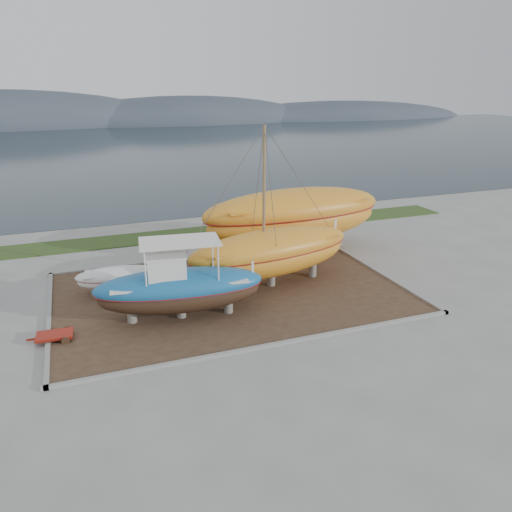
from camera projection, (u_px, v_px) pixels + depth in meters
name	position (u px, v px, depth m)	size (l,w,h in m)	color
ground	(257.00, 325.00, 23.28)	(140.00, 140.00, 0.00)	gray
dirt_patch	(231.00, 292.00, 26.80)	(18.00, 12.00, 0.06)	#422D1E
curb_frame	(231.00, 292.00, 26.79)	(18.60, 12.60, 0.15)	gray
grass_strip	(183.00, 234.00, 36.97)	(44.00, 3.00, 0.08)	#284219
sea	(113.00, 148.00, 85.16)	(260.00, 100.00, 0.04)	#16242D
mountain_ridge	(93.00, 124.00, 133.78)	(200.00, 36.00, 20.00)	#333D49
blue_caique	(180.00, 280.00, 23.34)	(7.95, 2.48, 3.83)	#1A64A1
white_dinghy	(121.00, 280.00, 26.54)	(4.61, 1.73, 1.38)	white
orange_sailboat	(272.00, 209.00, 26.25)	(9.75, 2.87, 8.67)	orange
orange_bare_hull	(294.00, 222.00, 32.44)	(12.55, 3.76, 4.11)	orange
red_trailer	(55.00, 337.00, 21.85)	(2.30, 1.15, 0.33)	maroon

